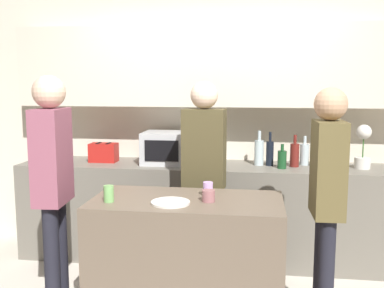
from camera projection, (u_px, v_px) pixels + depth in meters
The scene contains 20 objects.
back_wall at pixel (213, 97), 4.38m from camera, with size 6.40×0.40×2.70m.
back_counter at pixel (210, 212), 4.27m from camera, with size 3.60×0.62×0.91m.
kitchen_island at pixel (187, 260), 3.16m from camera, with size 1.32×0.67×0.88m.
microwave at pixel (171, 148), 4.25m from camera, with size 0.52×0.39×0.30m.
toaster at pixel (104, 153), 4.35m from camera, with size 0.26×0.16×0.18m.
potted_plant at pixel (363, 147), 4.00m from camera, with size 0.14×0.14×0.39m.
bottle_0 at pixel (259, 152), 4.18m from camera, with size 0.09×0.09×0.32m.
bottle_1 at pixel (270, 153), 4.15m from camera, with size 0.07×0.07×0.31m.
bottle_2 at pixel (282, 159), 4.02m from camera, with size 0.08×0.08×0.22m.
bottle_3 at pixel (295, 155), 4.10m from camera, with size 0.08×0.08×0.29m.
bottle_4 at pixel (304, 154), 4.18m from camera, with size 0.08×0.08×0.27m.
bottle_5 at pixel (319, 157), 4.07m from camera, with size 0.08×0.08×0.25m.
bottle_6 at pixel (333, 156), 4.05m from camera, with size 0.07×0.07×0.28m.
plate_on_island at pixel (170, 203), 2.98m from camera, with size 0.26×0.26×0.01m.
cup_0 at pixel (109, 194), 3.02m from camera, with size 0.07×0.07×0.11m.
cup_1 at pixel (208, 196), 3.03m from camera, with size 0.09×0.09×0.08m.
cup_2 at pixel (208, 189), 3.17m from camera, with size 0.07×0.07×0.10m.
person_left at pixel (53, 175), 3.13m from camera, with size 0.23×0.35×1.73m.
person_center at pixel (327, 189), 2.97m from camera, with size 0.22×0.34×1.65m.
person_right at pixel (204, 165), 3.66m from camera, with size 0.35×0.22×1.69m.
Camera 1 is at (0.42, -2.73, 1.69)m, focal length 42.00 mm.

